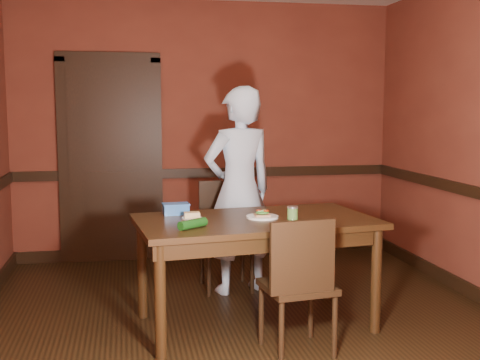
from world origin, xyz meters
name	(u,v)px	position (x,y,z in m)	size (l,w,h in m)	color
floor	(249,330)	(0.00, 0.00, 0.00)	(4.00, 4.50, 0.01)	black
wall_back	(206,131)	(0.00, 2.25, 1.35)	(4.00, 0.02, 2.70)	brown
wall_front	(388,184)	(0.00, -2.25, 1.35)	(4.00, 0.02, 2.70)	brown
dado_back	(207,173)	(0.00, 2.23, 0.90)	(4.00, 0.03, 0.10)	black
baseboard_back	(207,250)	(0.00, 2.23, 0.06)	(4.00, 0.03, 0.12)	black
door	(111,157)	(-1.00, 2.22, 1.09)	(1.05, 0.07, 2.20)	black
dining_table	(255,272)	(0.07, 0.10, 0.40)	(1.70, 0.96, 0.80)	black
chair_far	(226,236)	(0.00, 1.02, 0.47)	(0.44, 0.44, 0.94)	black
chair_near	(297,284)	(0.23, -0.43, 0.46)	(0.43, 0.43, 0.91)	black
person	(239,190)	(0.10, 0.92, 0.89)	(0.65, 0.42, 1.78)	silver
sandwich_plate	(262,216)	(0.12, 0.11, 0.81)	(0.23, 0.23, 0.06)	white
sauce_jar	(293,213)	(0.32, 0.02, 0.85)	(0.08, 0.08, 0.09)	#5B8C3B
cheese_saucer	(192,216)	(-0.39, 0.18, 0.82)	(0.15, 0.15, 0.05)	white
food_tub	(176,209)	(-0.49, 0.38, 0.84)	(0.21, 0.15, 0.08)	#3472CA
wrapped_veg	(193,224)	(-0.42, -0.17, 0.83)	(0.06, 0.06, 0.22)	#113C0F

